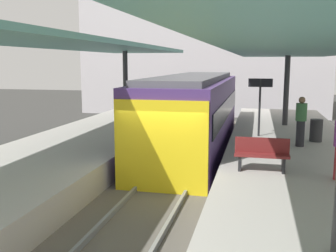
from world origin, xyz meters
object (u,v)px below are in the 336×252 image
commuter_train (193,114)px  passenger_mid_platform (135,104)px  litter_bin (316,130)px  platform_sign (260,94)px  passenger_near_bench (301,121)px  platform_bench (262,153)px

commuter_train → passenger_mid_platform: size_ratio=6.56×
litter_bin → platform_sign: bearing=162.5°
platform_sign → passenger_near_bench: (1.36, -1.65, -0.75)m
passenger_near_bench → passenger_mid_platform: size_ratio=0.98×
commuter_train → passenger_near_bench: bearing=-28.4°
platform_bench → passenger_mid_platform: size_ratio=0.81×
platform_bench → passenger_near_bench: (1.29, 3.41, 0.41)m
commuter_train → litter_bin: bearing=-13.9°
platform_bench → passenger_near_bench: size_ratio=0.83×
litter_bin → passenger_mid_platform: size_ratio=0.47×
platform_sign → passenger_near_bench: size_ratio=1.31×
platform_sign → passenger_mid_platform: platform_sign is taller
commuter_train → passenger_mid_platform: (-3.04, 1.66, 0.17)m
platform_sign → passenger_near_bench: 2.26m
platform_bench → passenger_mid_platform: bearing=128.5°
platform_sign → commuter_train: bearing=168.9°
platform_bench → passenger_mid_platform: passenger_mid_platform is taller
platform_sign → passenger_near_bench: bearing=-50.5°
commuter_train → platform_bench: commuter_train is taller
litter_bin → passenger_mid_platform: bearing=159.9°
passenger_near_bench → platform_bench: bearing=-110.7°
platform_bench → platform_sign: (-0.07, 5.06, 1.16)m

